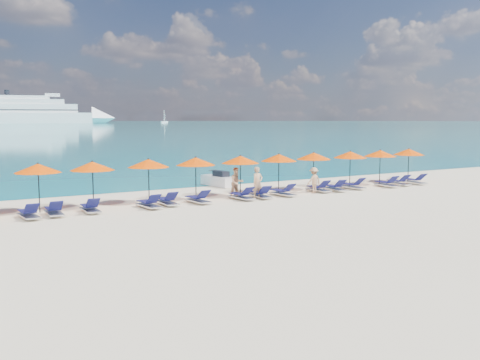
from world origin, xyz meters
TOP-DOWN VIEW (x-y plane):
  - ground at (0.00, 0.00)m, footprint 1400.00×1400.00m
  - cruise_ship at (82.33, 497.55)m, footprint 130.31×49.39m
  - sailboat_near at (192.51, 478.17)m, footprint 6.88×2.29m
  - sailboat_far at (237.24, 583.93)m, footprint 5.26×1.75m
  - jetski at (2.45, 9.75)m, footprint 1.32×2.78m
  - beachgoer_a at (1.68, 4.01)m, footprint 0.66×0.46m
  - beachgoer_b at (0.93, 4.93)m, footprint 0.82×0.51m
  - beachgoer_c at (5.71, 4.34)m, footprint 0.99×0.55m
  - umbrella_2 at (-9.09, 5.49)m, footprint 2.10×2.10m
  - umbrella_3 at (-6.68, 5.37)m, footprint 2.10×2.10m
  - umbrella_4 at (-3.83, 5.52)m, footprint 2.10×2.10m
  - umbrella_5 at (-1.27, 5.41)m, footprint 2.10×2.10m
  - umbrella_6 at (1.35, 5.26)m, footprint 2.10×2.10m
  - umbrella_7 at (3.99, 5.39)m, footprint 2.10×2.10m
  - umbrella_8 at (6.57, 5.46)m, footprint 2.10×2.10m
  - umbrella_9 at (9.28, 5.27)m, footprint 2.10×2.10m
  - umbrella_10 at (11.81, 5.25)m, footprint 2.10×2.10m
  - umbrella_11 at (14.57, 5.37)m, footprint 2.10×2.10m
  - lounger_3 at (-9.80, 4.04)m, footprint 0.76×1.74m
  - lounger_4 at (-8.72, 4.22)m, footprint 0.68×1.72m
  - lounger_5 at (-7.15, 4.21)m, footprint 0.66×1.71m
  - lounger_6 at (-4.43, 3.98)m, footprint 0.76×1.75m
  - lounger_7 at (-3.35, 4.33)m, footprint 0.64×1.71m
  - lounger_8 at (-1.78, 4.12)m, footprint 0.79×1.75m
  - lounger_9 at (0.70, 4.03)m, footprint 0.77×1.75m
  - lounger_10 at (1.86, 3.98)m, footprint 0.79×1.75m
  - lounger_11 at (3.37, 4.07)m, footprint 0.77×1.75m
  - lounger_12 at (6.09, 4.36)m, footprint 0.64×1.71m
  - lounger_13 at (7.15, 4.16)m, footprint 0.78×1.75m
  - lounger_14 at (8.68, 4.31)m, footprint 0.75×1.74m
  - lounger_15 at (11.21, 4.01)m, footprint 0.71×1.73m
  - lounger_16 at (12.42, 4.18)m, footprint 0.69×1.72m
  - lounger_17 at (13.84, 4.12)m, footprint 0.76×1.75m

SIDE VIEW (x-z plane):
  - ground at x=0.00m, z-range 0.00..0.00m
  - lounger_3 at x=-9.80m, z-range -0.09..0.56m
  - lounger_4 at x=-8.72m, z-range -0.09..0.56m
  - lounger_5 at x=-7.15m, z-range -0.09..0.56m
  - lounger_6 at x=-4.43m, z-range -0.09..0.56m
  - lounger_7 at x=-3.35m, z-range -0.09..0.56m
  - lounger_8 at x=-1.78m, z-range -0.09..0.56m
  - lounger_9 at x=0.70m, z-range -0.09..0.56m
  - lounger_10 at x=1.86m, z-range -0.09..0.56m
  - lounger_11 at x=3.37m, z-range -0.09..0.56m
  - lounger_12 at x=6.09m, z-range -0.09..0.56m
  - lounger_13 at x=7.15m, z-range -0.09..0.56m
  - lounger_14 at x=8.68m, z-range -0.09..0.56m
  - lounger_15 at x=11.21m, z-range -0.09..0.56m
  - lounger_16 at x=12.42m, z-range -0.09..0.56m
  - lounger_17 at x=13.84m, z-range -0.09..0.56m
  - jetski at x=2.45m, z-range -0.08..0.87m
  - beachgoer_c at x=5.71m, z-range 0.00..1.46m
  - beachgoer_b at x=0.93m, z-range 0.00..1.63m
  - beachgoer_a at x=1.68m, z-range 0.00..1.71m
  - sailboat_far at x=237.24m, z-range -3.83..5.81m
  - sailboat_near at x=192.51m, z-range -5.01..7.60m
  - umbrella_2 at x=-9.09m, z-range 0.88..3.16m
  - umbrella_3 at x=-6.68m, z-range 0.88..3.16m
  - umbrella_4 at x=-3.83m, z-range 0.88..3.16m
  - umbrella_5 at x=-1.27m, z-range 0.88..3.16m
  - umbrella_6 at x=1.35m, z-range 0.88..3.16m
  - umbrella_7 at x=3.99m, z-range 0.88..3.16m
  - umbrella_8 at x=6.57m, z-range 0.88..3.16m
  - umbrella_9 at x=9.28m, z-range 0.88..3.16m
  - umbrella_10 at x=11.81m, z-range 0.88..3.16m
  - umbrella_11 at x=14.57m, z-range 0.88..3.16m
  - cruise_ship at x=82.33m, z-range -8.61..27.31m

